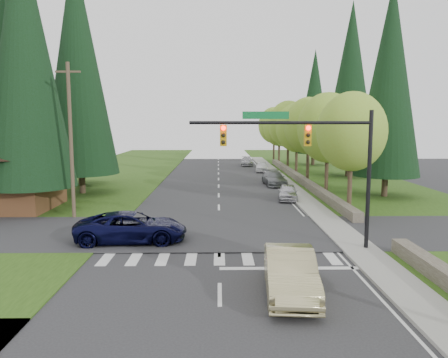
{
  "coord_description": "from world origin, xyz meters",
  "views": [
    {
      "loc": [
        -0.05,
        -16.2,
        6.17
      ],
      "look_at": [
        0.31,
        10.17,
        2.8
      ],
      "focal_mm": 35.0,
      "sensor_mm": 36.0,
      "label": 1
    }
  ],
  "objects_px": {
    "sedan_champagne": "(290,272)",
    "parked_car_e": "(247,161)",
    "parked_car_a": "(288,192)",
    "suv_navy": "(132,227)",
    "parked_car_b": "(274,178)",
    "parked_car_d": "(262,167)",
    "parked_car_c": "(272,177)"
  },
  "relations": [
    {
      "from": "suv_navy",
      "to": "parked_car_d",
      "type": "relative_size",
      "value": 1.45
    },
    {
      "from": "parked_car_b",
      "to": "parked_car_d",
      "type": "xyz_separation_m",
      "value": [
        0.03,
        12.29,
        -0.02
      ]
    },
    {
      "from": "parked_car_b",
      "to": "parked_car_d",
      "type": "relative_size",
      "value": 1.21
    },
    {
      "from": "suv_navy",
      "to": "parked_car_b",
      "type": "bearing_deg",
      "value": -29.29
    },
    {
      "from": "parked_car_c",
      "to": "parked_car_b",
      "type": "bearing_deg",
      "value": -83.87
    },
    {
      "from": "sedan_champagne",
      "to": "suv_navy",
      "type": "height_order",
      "value": "sedan_champagne"
    },
    {
      "from": "parked_car_b",
      "to": "parked_car_e",
      "type": "relative_size",
      "value": 1.13
    },
    {
      "from": "sedan_champagne",
      "to": "parked_car_b",
      "type": "relative_size",
      "value": 1.04
    },
    {
      "from": "sedan_champagne",
      "to": "parked_car_b",
      "type": "height_order",
      "value": "sedan_champagne"
    },
    {
      "from": "parked_car_a",
      "to": "parked_car_e",
      "type": "bearing_deg",
      "value": 100.24
    },
    {
      "from": "parked_car_d",
      "to": "parked_car_e",
      "type": "height_order",
      "value": "parked_car_d"
    },
    {
      "from": "parked_car_a",
      "to": "parked_car_e",
      "type": "height_order",
      "value": "parked_car_a"
    },
    {
      "from": "sedan_champagne",
      "to": "suv_navy",
      "type": "distance_m",
      "value": 10.09
    },
    {
      "from": "suv_navy",
      "to": "parked_car_d",
      "type": "xyz_separation_m",
      "value": [
        10.17,
        33.21,
        -0.12
      ]
    },
    {
      "from": "suv_navy",
      "to": "parked_car_e",
      "type": "xyz_separation_m",
      "value": [
        8.77,
        41.55,
        -0.18
      ]
    },
    {
      "from": "parked_car_c",
      "to": "parked_car_d",
      "type": "height_order",
      "value": "parked_car_d"
    },
    {
      "from": "parked_car_a",
      "to": "parked_car_b",
      "type": "distance_m",
      "value": 8.44
    },
    {
      "from": "parked_car_b",
      "to": "parked_car_e",
      "type": "xyz_separation_m",
      "value": [
        -1.37,
        20.64,
        -0.08
      ]
    },
    {
      "from": "parked_car_b",
      "to": "parked_car_a",
      "type": "bearing_deg",
      "value": -93.42
    },
    {
      "from": "parked_car_d",
      "to": "parked_car_a",
      "type": "bearing_deg",
      "value": -84.06
    },
    {
      "from": "parked_car_a",
      "to": "parked_car_b",
      "type": "height_order",
      "value": "parked_car_b"
    },
    {
      "from": "parked_car_d",
      "to": "sedan_champagne",
      "type": "bearing_deg",
      "value": -88.38
    },
    {
      "from": "suv_navy",
      "to": "parked_car_c",
      "type": "relative_size",
      "value": 1.48
    },
    {
      "from": "parked_car_a",
      "to": "parked_car_e",
      "type": "xyz_separation_m",
      "value": [
        -1.4,
        29.08,
        -0.02
      ]
    },
    {
      "from": "parked_car_b",
      "to": "parked_car_d",
      "type": "height_order",
      "value": "parked_car_b"
    },
    {
      "from": "parked_car_a",
      "to": "parked_car_e",
      "type": "relative_size",
      "value": 0.88
    },
    {
      "from": "parked_car_e",
      "to": "suv_navy",
      "type": "bearing_deg",
      "value": -100.56
    },
    {
      "from": "sedan_champagne",
      "to": "parked_car_d",
      "type": "bearing_deg",
      "value": 89.71
    },
    {
      "from": "suv_navy",
      "to": "parked_car_c",
      "type": "xyz_separation_m",
      "value": [
        10.17,
        22.89,
        -0.16
      ]
    },
    {
      "from": "sedan_champagne",
      "to": "parked_car_e",
      "type": "height_order",
      "value": "sedan_champagne"
    },
    {
      "from": "parked_car_e",
      "to": "parked_car_c",
      "type": "bearing_deg",
      "value": -84.35
    },
    {
      "from": "parked_car_a",
      "to": "suv_navy",
      "type": "bearing_deg",
      "value": -121.71
    }
  ]
}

